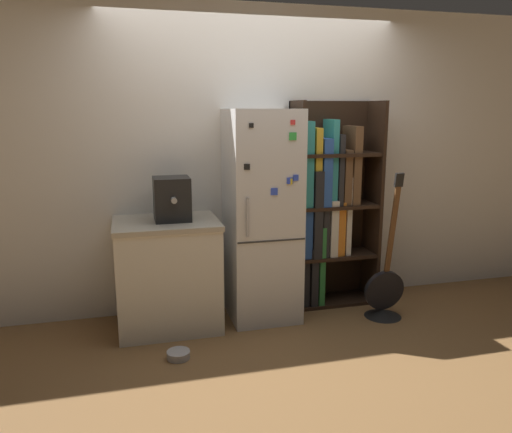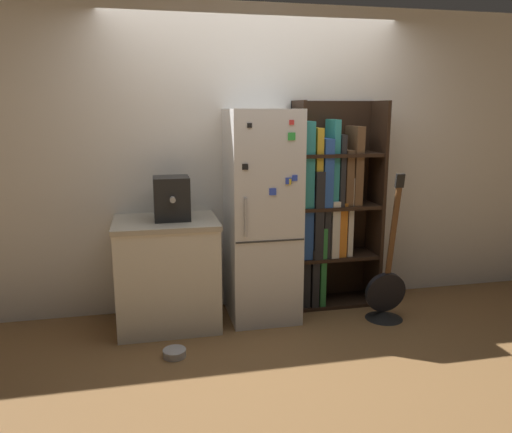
% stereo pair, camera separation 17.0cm
% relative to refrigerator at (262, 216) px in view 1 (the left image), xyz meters
% --- Properties ---
extents(ground_plane, '(16.00, 16.00, 0.00)m').
position_rel_refrigerator_xyz_m(ground_plane, '(0.00, -0.16, -0.87)').
color(ground_plane, olive).
extents(wall_back, '(8.00, 0.05, 2.60)m').
position_rel_refrigerator_xyz_m(wall_back, '(0.00, 0.32, 0.43)').
color(wall_back, white).
rests_on(wall_back, ground_plane).
extents(refrigerator, '(0.56, 0.61, 1.74)m').
position_rel_refrigerator_xyz_m(refrigerator, '(0.00, 0.00, 0.00)').
color(refrigerator, silver).
rests_on(refrigerator, ground_plane).
extents(bookshelf, '(0.76, 0.35, 1.81)m').
position_rel_refrigerator_xyz_m(bookshelf, '(0.62, 0.14, 0.02)').
color(bookshelf, black).
rests_on(bookshelf, ground_plane).
extents(kitchen_counter, '(0.82, 0.65, 0.88)m').
position_rel_refrigerator_xyz_m(kitchen_counter, '(-0.79, -0.02, -0.43)').
color(kitchen_counter, silver).
rests_on(kitchen_counter, ground_plane).
extents(espresso_machine, '(0.28, 0.33, 0.34)m').
position_rel_refrigerator_xyz_m(espresso_machine, '(-0.74, -0.02, 0.18)').
color(espresso_machine, black).
rests_on(espresso_machine, kitchen_counter).
extents(guitar, '(0.35, 0.31, 1.25)m').
position_rel_refrigerator_xyz_m(guitar, '(1.00, -0.31, -0.70)').
color(guitar, black).
rests_on(guitar, ground_plane).
extents(pet_bowl, '(0.17, 0.17, 0.06)m').
position_rel_refrigerator_xyz_m(pet_bowl, '(-0.78, -0.60, -0.84)').
color(pet_bowl, '#B7B7BC').
rests_on(pet_bowl, ground_plane).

